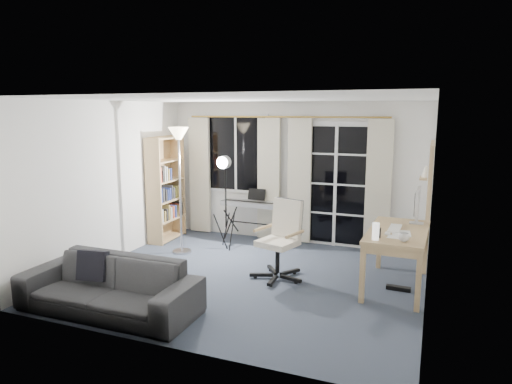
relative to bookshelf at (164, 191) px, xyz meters
The scene contains 17 objects.
floor 2.61m from the bookshelf, 30.45° to the right, with size 4.50×4.00×0.02m, color #363E4F.
window 1.44m from the bookshelf, 34.11° to the left, with size 1.20×0.08×1.40m.
french_door 2.97m from the bookshelf, 14.18° to the left, with size 1.32×0.09×2.11m.
curtains 2.10m from the bookshelf, 17.70° to the left, with size 3.60×0.07×2.13m.
bookshelf is the anchor object (origin of this frame).
torchiere_lamp 1.16m from the bookshelf, 40.68° to the right, with size 0.36×0.36×2.00m.
keyboard_piano 1.61m from the bookshelf, 16.41° to the left, with size 1.19×0.59×0.86m.
studio_light 1.31m from the bookshelf, ahead, with size 0.28×0.31×1.58m.
office_chair 2.72m from the bookshelf, 21.58° to the right, with size 0.74×0.74×1.06m.
desk 4.09m from the bookshelf, 11.94° to the right, with size 0.75×1.43×0.76m.
monitor 4.22m from the bookshelf, ahead, with size 0.19×0.55×0.47m.
desk_clutter 4.09m from the bookshelf, 15.28° to the right, with size 0.46×0.86×0.96m.
mug 4.32m from the bookshelf, 18.17° to the right, with size 0.12×0.10×0.12m, color silver.
wall_mirror 4.68m from the bookshelf, 20.19° to the right, with size 0.04×0.94×0.74m.
framed_print 4.47m from the bookshelf, ahead, with size 0.03×0.42×0.32m.
wall_shelf 4.32m from the bookshelf, ahead, with size 0.16×0.30×0.18m.
sofa 3.02m from the bookshelf, 69.59° to the right, with size 2.06×0.61×0.81m.
Camera 1 is at (2.25, -5.47, 2.25)m, focal length 32.00 mm.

